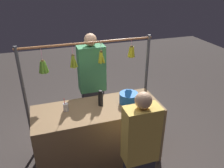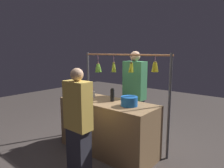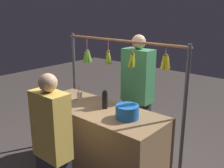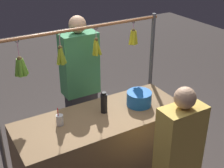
{
  "view_description": "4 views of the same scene",
  "coord_description": "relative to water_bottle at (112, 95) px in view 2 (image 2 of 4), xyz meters",
  "views": [
    {
      "loc": [
        0.63,
        2.58,
        2.59
      ],
      "look_at": [
        -0.21,
        0.0,
        1.25
      ],
      "focal_mm": 36.49,
      "sensor_mm": 36.0,
      "label": 1
    },
    {
      "loc": [
        -2.23,
        2.57,
        1.78
      ],
      "look_at": [
        -0.1,
        0.0,
        1.23
      ],
      "focal_mm": 32.28,
      "sensor_mm": 36.0,
      "label": 2
    },
    {
      "loc": [
        -2.12,
        2.18,
        2.12
      ],
      "look_at": [
        -0.23,
        0.0,
        1.28
      ],
      "focal_mm": 41.99,
      "sensor_mm": 36.0,
      "label": 3
    },
    {
      "loc": [
        1.26,
        2.35,
        2.61
      ],
      "look_at": [
        -0.12,
        0.0,
        1.25
      ],
      "focal_mm": 49.97,
      "sensor_mm": 36.0,
      "label": 4
    }
  ],
  "objects": [
    {
      "name": "vendor_person",
      "position": [
        -0.03,
        -0.64,
        -0.15
      ],
      "size": [
        0.42,
        0.23,
        1.78
      ],
      "color": "#2D2D38",
      "rests_on": "ground"
    },
    {
      "name": "blue_bucket",
      "position": [
        -0.4,
        0.06,
        -0.03
      ],
      "size": [
        0.27,
        0.27,
        0.15
      ],
      "primitive_type": "cylinder",
      "color": "blue",
      "rests_on": "market_counter"
    },
    {
      "name": "customer_person",
      "position": [
        -0.18,
        0.93,
        -0.25
      ],
      "size": [
        0.37,
        0.2,
        1.57
      ],
      "color": "#2D2D38",
      "rests_on": "ground"
    },
    {
      "name": "display_rack",
      "position": [
        0.08,
        -0.38,
        0.19
      ],
      "size": [
        1.93,
        0.13,
        1.75
      ],
      "color": "#4C4C51",
      "rests_on": "ground"
    },
    {
      "name": "water_bottle",
      "position": [
        0.0,
        0.0,
        0.0
      ],
      "size": [
        0.07,
        0.07,
        0.23
      ],
      "color": "black",
      "rests_on": "market_counter"
    },
    {
      "name": "drink_cup",
      "position": [
        0.48,
        -0.01,
        -0.06
      ],
      "size": [
        0.07,
        0.07,
        0.19
      ],
      "color": "silver",
      "rests_on": "market_counter"
    },
    {
      "name": "ground_plane",
      "position": [
        0.06,
        0.06,
        -1.03
      ],
      "size": [
        12.0,
        12.0,
        0.0
      ],
      "primitive_type": "plane",
      "color": "#423A37"
    },
    {
      "name": "market_counter",
      "position": [
        0.06,
        0.06,
        -0.57
      ],
      "size": [
        1.77,
        0.69,
        0.92
      ],
      "primitive_type": "cube",
      "color": "olive",
      "rests_on": "ground"
    }
  ]
}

